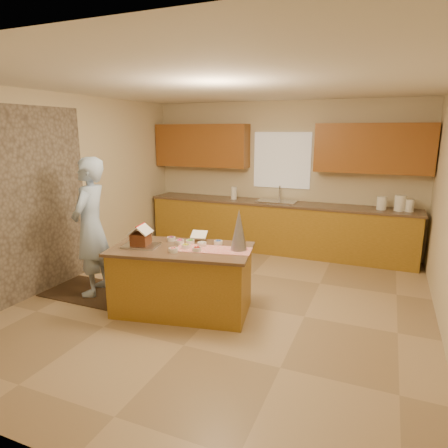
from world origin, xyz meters
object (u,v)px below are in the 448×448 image
Objects in this scene: tinsel_tree at (239,230)px; boy at (91,227)px; island_base at (182,281)px; gingerbread_house at (141,237)px.

boy is at bearing -176.00° from tinsel_tree.
island_base is at bearing -165.32° from tinsel_tree.
tinsel_tree is 1.68× the size of gingerbread_house.
boy is (-1.37, 0.03, 0.54)m from island_base.
gingerbread_house is at bearing 64.21° from boy.
tinsel_tree reaches higher than island_base.
tinsel_tree reaches higher than gingerbread_house.
boy is at bearing 167.61° from island_base.
gingerbread_house is at bearing -164.69° from tinsel_tree.
tinsel_tree is at bearing 3.67° from island_base.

